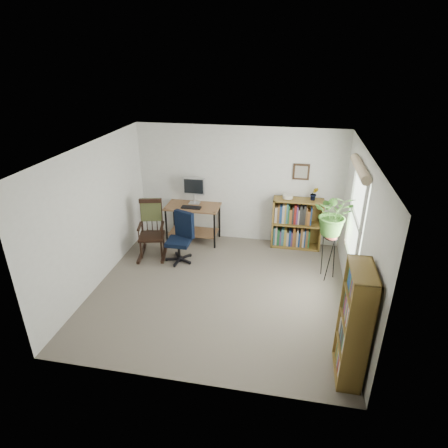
% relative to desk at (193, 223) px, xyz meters
% --- Properties ---
extents(floor, '(4.20, 4.00, 0.00)m').
position_rel_desk_xyz_m(floor, '(0.90, -1.70, -0.40)').
color(floor, slate).
rests_on(floor, ground).
extents(ceiling, '(4.20, 4.00, 0.00)m').
position_rel_desk_xyz_m(ceiling, '(0.90, -1.70, 2.00)').
color(ceiling, white).
rests_on(ceiling, ground).
extents(wall_back, '(4.20, 0.00, 2.40)m').
position_rel_desk_xyz_m(wall_back, '(0.90, 0.30, 0.80)').
color(wall_back, silver).
rests_on(wall_back, ground).
extents(wall_front, '(4.20, 0.00, 2.40)m').
position_rel_desk_xyz_m(wall_front, '(0.90, -3.70, 0.80)').
color(wall_front, silver).
rests_on(wall_front, ground).
extents(wall_left, '(0.00, 4.00, 2.40)m').
position_rel_desk_xyz_m(wall_left, '(-1.20, -1.70, 0.80)').
color(wall_left, silver).
rests_on(wall_left, ground).
extents(wall_right, '(0.00, 4.00, 2.40)m').
position_rel_desk_xyz_m(wall_right, '(3.00, -1.70, 0.80)').
color(wall_right, silver).
rests_on(wall_right, ground).
extents(window, '(0.12, 1.20, 1.50)m').
position_rel_desk_xyz_m(window, '(2.96, -1.40, 1.00)').
color(window, silver).
rests_on(window, wall_right).
extents(desk, '(1.11, 0.61, 0.80)m').
position_rel_desk_xyz_m(desk, '(0.00, 0.00, 0.00)').
color(desk, brown).
rests_on(desk, floor).
extents(monitor, '(0.46, 0.16, 0.56)m').
position_rel_desk_xyz_m(monitor, '(0.00, 0.14, 0.68)').
color(monitor, silver).
rests_on(monitor, desk).
extents(keyboard, '(0.40, 0.15, 0.02)m').
position_rel_desk_xyz_m(keyboard, '(0.00, -0.12, 0.41)').
color(keyboard, black).
rests_on(keyboard, desk).
extents(office_chair, '(0.70, 0.70, 0.98)m').
position_rel_desk_xyz_m(office_chair, '(-0.05, -0.90, 0.09)').
color(office_chair, black).
rests_on(office_chair, floor).
extents(rocking_chair, '(0.80, 1.09, 1.14)m').
position_rel_desk_xyz_m(rocking_chair, '(-0.63, -0.77, 0.17)').
color(rocking_chair, black).
rests_on(rocking_chair, floor).
extents(low_bookshelf, '(0.99, 0.33, 1.04)m').
position_rel_desk_xyz_m(low_bookshelf, '(2.13, 0.12, 0.12)').
color(low_bookshelf, olive).
rests_on(low_bookshelf, floor).
extents(tall_bookshelf, '(0.28, 0.66, 1.52)m').
position_rel_desk_xyz_m(tall_bookshelf, '(2.82, -3.18, 0.36)').
color(tall_bookshelf, olive).
rests_on(tall_bookshelf, floor).
extents(plant_stand, '(0.26, 0.26, 0.93)m').
position_rel_desk_xyz_m(plant_stand, '(2.70, -0.97, 0.07)').
color(plant_stand, black).
rests_on(plant_stand, floor).
extents(spider_plant, '(1.69, 1.88, 1.46)m').
position_rel_desk_xyz_m(spider_plant, '(2.70, -0.97, 1.20)').
color(spider_plant, '#315E20').
rests_on(spider_plant, plant_stand).
extents(potted_plant_small, '(0.13, 0.24, 0.11)m').
position_rel_desk_xyz_m(potted_plant_small, '(2.41, 0.13, 0.70)').
color(potted_plant_small, '#315E20').
rests_on(potted_plant_small, low_bookshelf).
extents(framed_picture, '(0.32, 0.04, 0.32)m').
position_rel_desk_xyz_m(framed_picture, '(2.13, 0.27, 1.16)').
color(framed_picture, black).
rests_on(framed_picture, wall_back).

